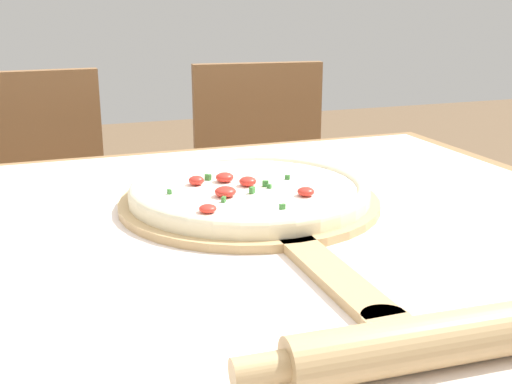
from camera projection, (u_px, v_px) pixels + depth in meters
dining_table at (250, 302)px, 0.93m from camera, size 1.17×1.02×0.77m
towel_cloth at (250, 227)px, 0.89m from camera, size 1.09×0.94×0.00m
pizza_peel at (255, 206)px, 0.95m from camera, size 0.39×0.62×0.01m
pizza at (249, 190)px, 0.97m from camera, size 0.36×0.36×0.03m
rolling_pin at (489, 331)px, 0.56m from camera, size 0.47×0.06×0.05m
chair_left at (37, 222)px, 1.66m from camera, size 0.41×0.41×0.90m
chair_right at (265, 198)px, 1.86m from camera, size 0.44×0.44×0.90m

